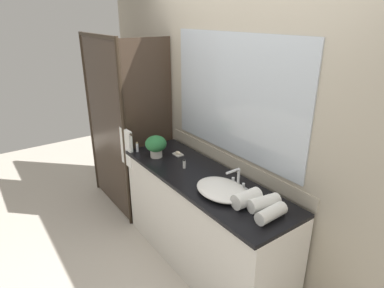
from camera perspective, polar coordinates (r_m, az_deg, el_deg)
ground_plane at (r=3.30m, az=1.61°, el=-19.69°), size 8.00×8.00×0.00m
wall_back_with_mirror at (r=2.84m, az=7.43°, el=3.52°), size 4.40×0.06×2.60m
vanity_cabinet at (r=3.03m, az=1.85°, el=-13.22°), size 1.80×0.58×0.90m
shower_enclosure at (r=3.69m, az=-12.63°, el=2.77°), size 1.20×0.59×2.00m
sink_basin at (r=2.54m, az=5.13°, el=-7.88°), size 0.44×0.34×0.07m
faucet at (r=2.63m, az=7.89°, el=-6.38°), size 0.17×0.15×0.17m
potted_plant at (r=3.14m, az=-6.30°, el=-0.15°), size 0.20×0.20×0.21m
soap_dish at (r=3.21m, az=-2.46°, el=-1.67°), size 0.10×0.07×0.04m
amenity_bottle_shampoo at (r=3.31m, az=-9.50°, el=-0.54°), size 0.03×0.03×0.10m
amenity_bottle_body_wash at (r=2.93m, az=-1.35°, el=-3.47°), size 0.03×0.03×0.08m
rolled_towel_near_edge at (r=2.30m, az=13.65°, el=-11.62°), size 0.10×0.24×0.09m
rolled_towel_middle at (r=2.39m, az=12.43°, el=-10.01°), size 0.14×0.24×0.10m
rolled_towel_far_edge at (r=2.41m, az=9.48°, el=-9.32°), size 0.12×0.22×0.11m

